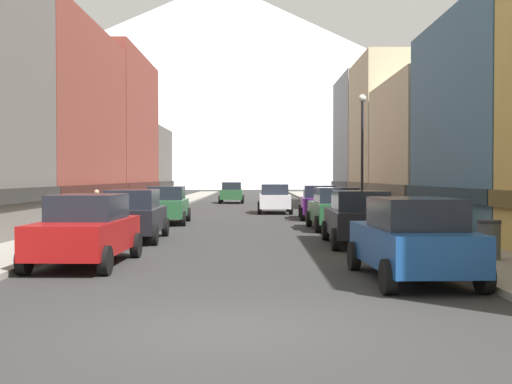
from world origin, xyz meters
name	(u,v)px	position (x,y,z in m)	size (l,w,h in m)	color
ground_plane	(227,329)	(0.00, 0.00, 0.00)	(400.00, 400.00, 0.00)	#2F2F2F
sidewalk_left	(160,209)	(-6.25, 35.00, 0.07)	(2.50, 100.00, 0.15)	gray
sidewalk_right	(344,209)	(6.25, 35.00, 0.07)	(2.50, 100.00, 0.15)	gray
storefront_left_2	(19,126)	(-11.67, 23.74, 4.79)	(8.65, 13.92, 9.92)	brown
storefront_left_3	(101,135)	(-10.87, 37.59, 5.26)	(7.05, 13.20, 10.87)	brown
storefront_left_4	(119,167)	(-11.88, 48.61, 3.14)	(9.07, 8.72, 6.52)	#66605B
storefront_right_2	(452,152)	(10.93, 26.14, 3.59)	(7.17, 10.56, 7.46)	beige
storefront_right_3	(432,137)	(12.47, 36.04, 5.01)	(10.24, 8.74, 10.35)	beige
storefront_right_4	(380,142)	(10.61, 45.65, 5.12)	(6.52, 9.74, 10.58)	#99A5B2
car_left_0	(89,229)	(-3.80, 6.90, 0.90)	(2.17, 4.45, 1.78)	#9E1111
car_left_1	(136,215)	(-3.80, 13.25, 0.90)	(2.17, 4.45, 1.78)	black
car_left_2	(169,205)	(-3.80, 21.71, 0.90)	(2.20, 4.46, 1.78)	#265933
car_right_0	(416,239)	(3.80, 4.39, 0.90)	(2.24, 4.48, 1.78)	#19478C
car_right_1	(362,218)	(3.80, 11.72, 0.90)	(2.12, 4.43, 1.78)	black
car_right_2	(338,208)	(3.80, 18.12, 0.90)	(2.17, 4.45, 1.78)	#265933
car_right_3	(322,202)	(3.80, 25.09, 0.90)	(2.21, 4.47, 1.78)	#591E72
car_driving_0	(277,198)	(1.60, 30.78, 0.90)	(2.06, 4.40, 1.78)	silver
car_driving_1	(235,192)	(-1.60, 46.51, 0.90)	(2.06, 4.40, 1.78)	#265933
trash_bin_right	(492,239)	(6.35, 6.98, 0.64)	(0.59, 0.59, 0.98)	#4C5156
potted_plant_0	(460,223)	(7.00, 11.77, 0.73)	(0.66, 0.66, 1.00)	#4C4C51
pedestrian_1	(100,209)	(-6.25, 18.09, 0.85)	(0.36, 0.36, 1.54)	#333338
streetlamp_right	(365,139)	(5.35, 20.67, 3.99)	(0.36, 0.36, 5.86)	black
mountain_backdrop	(222,82)	(-14.42, 260.00, 41.09)	(309.68, 309.68, 82.18)	silver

